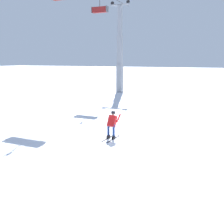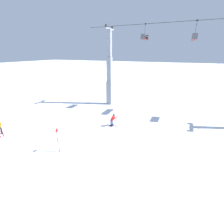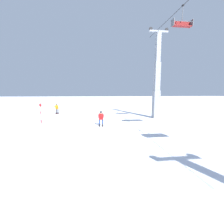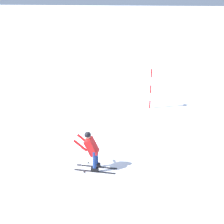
{
  "view_description": "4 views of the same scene",
  "coord_description": "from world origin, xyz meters",
  "px_view_note": "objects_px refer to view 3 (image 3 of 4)",
  "views": [
    {
      "loc": [
        -13.8,
        -5.0,
        4.35
      ],
      "look_at": [
        -1.25,
        0.61,
        1.58
      ],
      "focal_mm": 42.25,
      "sensor_mm": 36.0,
      "label": 1
    },
    {
      "loc": [
        5.96,
        -14.41,
        8.0
      ],
      "look_at": [
        -1.28,
        1.66,
        1.38
      ],
      "focal_mm": 25.64,
      "sensor_mm": 36.0,
      "label": 2
    },
    {
      "loc": [
        14.41,
        -0.05,
        3.38
      ],
      "look_at": [
        -0.7,
        1.93,
        1.43
      ],
      "focal_mm": 24.16,
      "sensor_mm": 36.0,
      "label": 3
    },
    {
      "loc": [
        -2.75,
        10.04,
        6.21
      ],
      "look_at": [
        -1.53,
        0.56,
        2.26
      ],
      "focal_mm": 47.14,
      "sensor_mm": 36.0,
      "label": 4
    }
  ],
  "objects_px": {
    "chairlift_seat_nearest": "(182,24)",
    "trail_marker_pole": "(41,112)",
    "skier_carving_main": "(101,117)",
    "lift_tower_near": "(157,82)",
    "skier_distant_uphill": "(57,108)"
  },
  "relations": [
    {
      "from": "lift_tower_near",
      "to": "trail_marker_pole",
      "type": "distance_m",
      "value": 14.64
    },
    {
      "from": "skier_carving_main",
      "to": "chairlift_seat_nearest",
      "type": "height_order",
      "value": "chairlift_seat_nearest"
    },
    {
      "from": "lift_tower_near",
      "to": "chairlift_seat_nearest",
      "type": "distance_m",
      "value": 7.16
    },
    {
      "from": "chairlift_seat_nearest",
      "to": "trail_marker_pole",
      "type": "relative_size",
      "value": 0.84
    },
    {
      "from": "chairlift_seat_nearest",
      "to": "trail_marker_pole",
      "type": "bearing_deg",
      "value": -102.85
    },
    {
      "from": "chairlift_seat_nearest",
      "to": "trail_marker_pole",
      "type": "distance_m",
      "value": 16.82
    },
    {
      "from": "trail_marker_pole",
      "to": "skier_distant_uphill",
      "type": "height_order",
      "value": "trail_marker_pole"
    },
    {
      "from": "skier_carving_main",
      "to": "lift_tower_near",
      "type": "xyz_separation_m",
      "value": [
        -3.93,
        7.58,
        3.87
      ]
    },
    {
      "from": "chairlift_seat_nearest",
      "to": "trail_marker_pole",
      "type": "height_order",
      "value": "chairlift_seat_nearest"
    },
    {
      "from": "chairlift_seat_nearest",
      "to": "skier_carving_main",
      "type": "bearing_deg",
      "value": -98.39
    },
    {
      "from": "lift_tower_near",
      "to": "trail_marker_pole",
      "type": "relative_size",
      "value": 5.03
    },
    {
      "from": "skier_carving_main",
      "to": "trail_marker_pole",
      "type": "distance_m",
      "value": 6.84
    },
    {
      "from": "skier_carving_main",
      "to": "lift_tower_near",
      "type": "height_order",
      "value": "lift_tower_near"
    },
    {
      "from": "lift_tower_near",
      "to": "trail_marker_pole",
      "type": "xyz_separation_m",
      "value": [
        1.84,
        -14.09,
        -3.53
      ]
    },
    {
      "from": "trail_marker_pole",
      "to": "chairlift_seat_nearest",
      "type": "bearing_deg",
      "value": 77.15
    }
  ]
}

